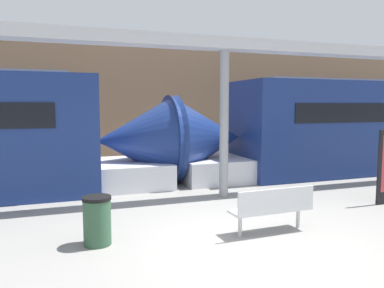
% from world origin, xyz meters
% --- Properties ---
extents(ground_plane, '(60.00, 60.00, 0.00)m').
position_xyz_m(ground_plane, '(0.00, 0.00, 0.00)').
color(ground_plane, gray).
extents(station_wall, '(56.00, 0.20, 5.00)m').
position_xyz_m(station_wall, '(0.00, 10.48, 2.50)').
color(station_wall, '#937051').
rests_on(station_wall, ground_plane).
extents(bench_near, '(1.58, 0.50, 0.85)m').
position_xyz_m(bench_near, '(0.75, 0.26, 0.50)').
color(bench_near, silver).
rests_on(bench_near, ground_plane).
extents(trash_bin, '(0.48, 0.48, 0.82)m').
position_xyz_m(trash_bin, '(-2.31, 0.74, 0.41)').
color(trash_bin, '#2D5138').
rests_on(trash_bin, ground_plane).
extents(support_column_near, '(0.23, 0.23, 3.68)m').
position_xyz_m(support_column_near, '(1.05, 3.11, 1.84)').
color(support_column_near, gray).
rests_on(support_column_near, ground_plane).
extents(canopy_beam, '(28.00, 0.60, 0.28)m').
position_xyz_m(canopy_beam, '(1.05, 3.11, 3.82)').
color(canopy_beam, '#B7B7BC').
rests_on(canopy_beam, support_column_near).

